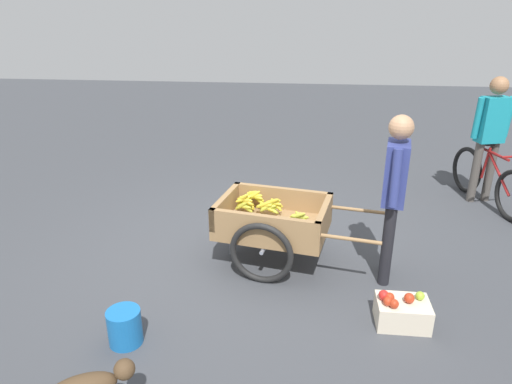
% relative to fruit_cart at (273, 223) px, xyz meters
% --- Properties ---
extents(ground_plane, '(24.00, 24.00, 0.00)m').
position_rel_fruit_cart_xyz_m(ground_plane, '(0.31, -0.11, -0.44)').
color(ground_plane, '#3D3F44').
extents(fruit_cart, '(1.76, 1.08, 0.71)m').
position_rel_fruit_cart_xyz_m(fruit_cart, '(0.00, 0.00, 0.00)').
color(fruit_cart, '#937047').
rests_on(fruit_cart, ground).
extents(vendor_person, '(0.26, 0.57, 1.65)m').
position_rel_fruit_cart_xyz_m(vendor_person, '(-1.14, 0.23, 0.55)').
color(vendor_person, black).
rests_on(vendor_person, ground).
extents(bicycle, '(0.59, 1.62, 0.85)m').
position_rel_fruit_cart_xyz_m(bicycle, '(-2.77, -1.79, -0.09)').
color(bicycle, black).
rests_on(bicycle, ground).
extents(cyclist_person, '(0.50, 0.28, 1.70)m').
position_rel_fruit_cart_xyz_m(cyclist_person, '(-2.73, -1.93, 0.59)').
color(cyclist_person, '#4C4742').
rests_on(cyclist_person, ground).
extents(plastic_bucket, '(0.27, 0.27, 0.30)m').
position_rel_fruit_cart_xyz_m(plastic_bucket, '(1.07, 1.43, -0.29)').
color(plastic_bucket, '#1966B2').
rests_on(plastic_bucket, ground).
extents(apple_crate, '(0.44, 0.32, 0.31)m').
position_rel_fruit_cart_xyz_m(apple_crate, '(-1.17, 0.95, -0.31)').
color(apple_crate, beige).
rests_on(apple_crate, ground).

